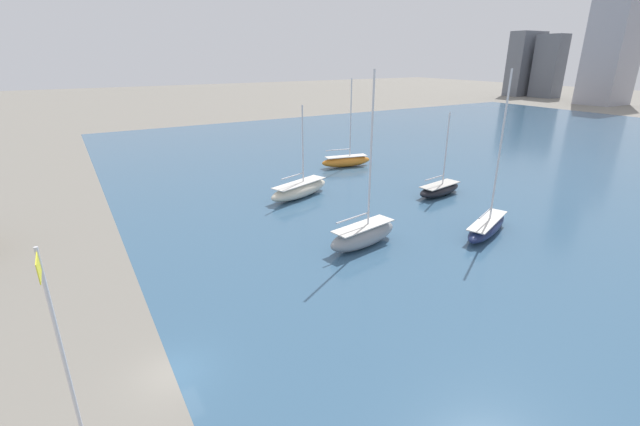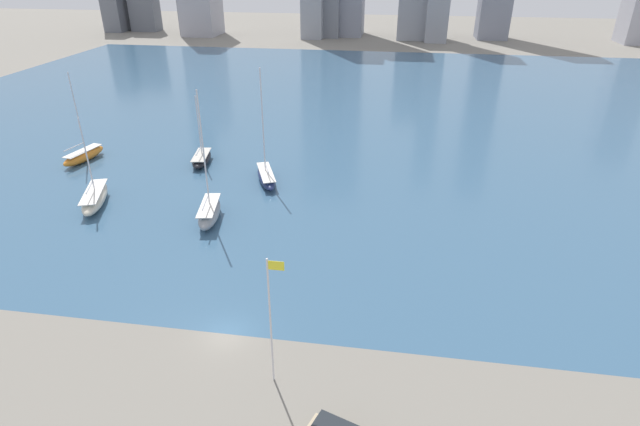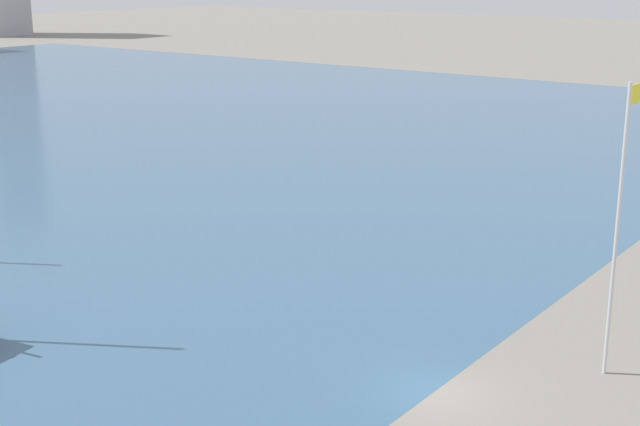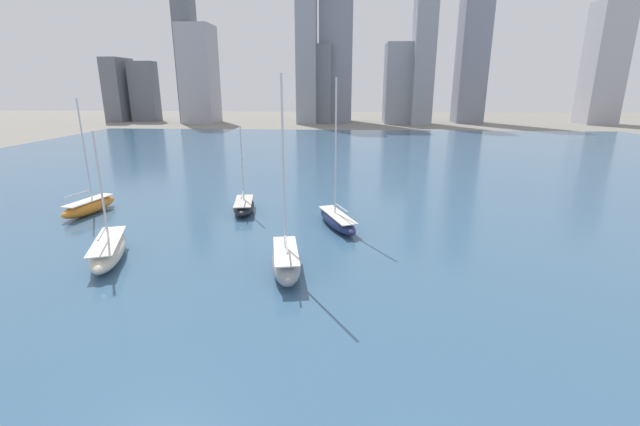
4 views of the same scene
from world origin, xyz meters
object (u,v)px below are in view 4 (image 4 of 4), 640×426
object	(u,v)px
sailboat_black	(244,206)
sailboat_gray	(286,261)
sailboat_cream	(108,250)
sailboat_orange	(89,206)
sailboat_navy	(337,220)

from	to	relation	value
sailboat_black	sailboat_gray	bearing A→B (deg)	-76.03
sailboat_cream	sailboat_gray	distance (m)	16.18
sailboat_gray	sailboat_orange	xyz separation A→B (m)	(-26.16, 15.71, -0.19)
sailboat_cream	sailboat_navy	size ratio (longest dim) A/B	0.72
sailboat_navy	sailboat_cream	bearing A→B (deg)	-174.17
sailboat_black	sailboat_navy	size ratio (longest dim) A/B	0.66
sailboat_gray	sailboat_orange	bearing A→B (deg)	138.61
sailboat_cream	sailboat_orange	xyz separation A→B (m)	(-10.08, 13.86, -0.04)
sailboat_cream	sailboat_navy	world-z (taller)	sailboat_navy
sailboat_gray	sailboat_orange	world-z (taller)	sailboat_gray
sailboat_gray	sailboat_cream	bearing A→B (deg)	163.04
sailboat_black	sailboat_orange	xyz separation A→B (m)	(-18.47, -1.94, 0.18)
sailboat_cream	sailboat_orange	bearing A→B (deg)	106.34
sailboat_cream	sailboat_black	distance (m)	17.89
sailboat_orange	sailboat_navy	bearing A→B (deg)	4.47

